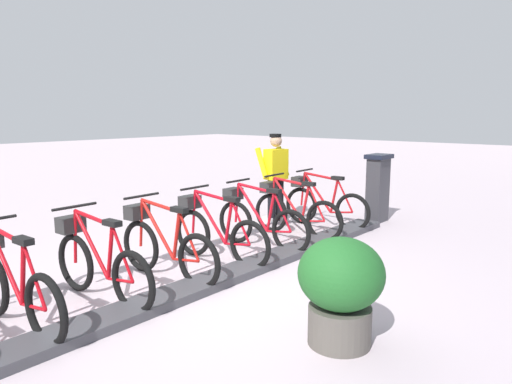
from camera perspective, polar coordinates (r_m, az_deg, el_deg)
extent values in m
plane|color=beige|center=(5.76, -5.40, -11.17)|extent=(60.00, 60.00, 0.00)
cube|color=#47474C|center=(5.75, -5.40, -10.71)|extent=(0.44, 8.02, 0.10)
cube|color=#38383D|center=(9.17, 14.51, 0.21)|extent=(0.28, 0.44, 1.20)
cube|color=#194C8C|center=(9.19, 13.76, 2.46)|extent=(0.03, 0.30, 0.40)
cube|color=black|center=(9.10, 14.68, 4.19)|extent=(0.36, 0.52, 0.08)
torus|color=black|center=(8.35, 11.61, -2.43)|extent=(0.67, 0.10, 0.67)
torus|color=black|center=(8.85, 5.51, -1.61)|extent=(0.67, 0.10, 0.67)
cylinder|color=red|center=(8.62, 7.46, -0.04)|extent=(0.60, 0.07, 0.70)
cylinder|color=red|center=(8.46, 9.45, -0.51)|extent=(0.16, 0.05, 0.61)
cylinder|color=red|center=(8.55, 7.85, 1.90)|extent=(0.69, 0.08, 0.11)
cylinder|color=red|center=(8.45, 10.31, -2.44)|extent=(0.43, 0.05, 0.09)
cylinder|color=red|center=(8.36, 10.73, -0.48)|extent=(0.33, 0.05, 0.56)
cylinder|color=red|center=(8.78, 5.70, 0.34)|extent=(0.10, 0.04, 0.62)
cube|color=black|center=(8.39, 9.87, 1.67)|extent=(0.22, 0.11, 0.06)
cylinder|color=black|center=(8.71, 5.91, 2.64)|extent=(0.06, 0.54, 0.03)
cube|color=#2D2D2D|center=(8.80, 5.28, 1.28)|extent=(0.21, 0.29, 0.18)
torus|color=black|center=(7.58, 8.29, -3.53)|extent=(0.67, 0.10, 0.67)
torus|color=black|center=(8.14, 1.85, -2.54)|extent=(0.67, 0.10, 0.67)
cylinder|color=red|center=(7.89, 3.88, -0.87)|extent=(0.60, 0.07, 0.70)
cylinder|color=red|center=(7.72, 5.98, -1.40)|extent=(0.16, 0.05, 0.61)
cylinder|color=red|center=(7.81, 4.27, 1.25)|extent=(0.69, 0.08, 0.11)
cylinder|color=red|center=(7.69, 6.91, -3.52)|extent=(0.43, 0.05, 0.09)
cylinder|color=red|center=(7.60, 7.34, -1.38)|extent=(0.33, 0.05, 0.56)
cylinder|color=red|center=(8.06, 2.04, -0.43)|extent=(0.10, 0.04, 0.62)
cube|color=black|center=(7.63, 6.41, 0.98)|extent=(0.22, 0.11, 0.06)
cylinder|color=black|center=(7.99, 2.23, 2.07)|extent=(0.06, 0.54, 0.03)
cube|color=#2D2D2D|center=(8.09, 1.58, 0.59)|extent=(0.21, 0.29, 0.18)
torus|color=black|center=(6.86, 4.25, -4.85)|extent=(0.67, 0.10, 0.67)
torus|color=black|center=(7.47, -2.48, -3.64)|extent=(0.67, 0.10, 0.67)
cylinder|color=red|center=(7.20, -0.42, -1.85)|extent=(0.60, 0.07, 0.70)
cylinder|color=red|center=(7.00, 1.79, -2.47)|extent=(0.16, 0.05, 0.61)
cylinder|color=red|center=(7.11, -0.04, 0.46)|extent=(0.69, 0.08, 0.11)
cylinder|color=red|center=(6.98, 2.79, -4.81)|extent=(0.43, 0.05, 0.09)
cylinder|color=red|center=(6.88, 3.22, -2.46)|extent=(0.33, 0.05, 0.56)
cylinder|color=red|center=(7.39, -2.32, -1.35)|extent=(0.10, 0.04, 0.62)
cube|color=black|center=(6.91, 2.20, 0.15)|extent=(0.22, 0.11, 0.06)
cylinder|color=black|center=(7.31, -2.16, 1.38)|extent=(0.06, 0.54, 0.03)
cube|color=#2D2D2D|center=(7.42, -2.80, -0.23)|extent=(0.21, 0.29, 0.18)
torus|color=black|center=(6.18, -0.74, -6.44)|extent=(0.67, 0.10, 0.67)
torus|color=black|center=(6.86, -7.64, -4.91)|extent=(0.67, 0.10, 0.67)
cylinder|color=red|center=(6.56, -5.59, -3.02)|extent=(0.60, 0.07, 0.70)
cylinder|color=red|center=(6.34, -3.33, -3.75)|extent=(0.16, 0.05, 0.61)
cylinder|color=red|center=(6.46, -5.25, -0.49)|extent=(0.69, 0.08, 0.11)
cylinder|color=red|center=(6.31, -2.26, -6.35)|extent=(0.43, 0.05, 0.09)
cylinder|color=red|center=(6.20, -1.85, -3.78)|extent=(0.33, 0.05, 0.56)
cylinder|color=red|center=(6.77, -7.52, -2.43)|extent=(0.10, 0.04, 0.62)
cube|color=black|center=(6.24, -2.95, -0.87)|extent=(0.22, 0.11, 0.06)
cylinder|color=black|center=(6.68, -7.41, 0.54)|extent=(0.06, 0.54, 0.03)
cube|color=#2D2D2D|center=(6.80, -8.02, -1.20)|extent=(0.21, 0.29, 0.18)
torus|color=black|center=(5.56, -6.95, -8.34)|extent=(0.67, 0.10, 0.67)
torus|color=black|center=(6.31, -13.78, -6.36)|extent=(0.67, 0.10, 0.67)
cylinder|color=red|center=(5.99, -11.84, -4.39)|extent=(0.60, 0.07, 0.70)
cylinder|color=red|center=(5.74, -9.60, -5.27)|extent=(0.16, 0.05, 0.61)
cylinder|color=red|center=(5.88, -11.56, -1.64)|extent=(0.69, 0.08, 0.11)
cylinder|color=red|center=(5.71, -8.48, -8.17)|extent=(0.43, 0.05, 0.09)
cylinder|color=red|center=(5.59, -8.12, -5.36)|extent=(0.33, 0.05, 0.56)
cylinder|color=red|center=(6.22, -13.72, -3.69)|extent=(0.10, 0.04, 0.62)
cube|color=black|center=(5.63, -9.28, -2.12)|extent=(0.22, 0.11, 0.06)
cylinder|color=black|center=(6.12, -13.67, -0.47)|extent=(0.06, 0.54, 0.03)
cube|color=#2D2D2D|center=(6.25, -14.22, -2.35)|extent=(0.21, 0.29, 0.18)
torus|color=black|center=(5.03, -14.67, -10.53)|extent=(0.67, 0.10, 0.67)
torus|color=black|center=(5.86, -21.01, -7.97)|extent=(0.67, 0.10, 0.67)
cylinder|color=red|center=(5.50, -19.32, -5.96)|extent=(0.60, 0.07, 0.70)
cylinder|color=red|center=(5.23, -17.24, -7.03)|extent=(0.16, 0.05, 0.61)
cylinder|color=red|center=(5.38, -19.14, -3.00)|extent=(0.69, 0.08, 0.11)
cylinder|color=red|center=(5.20, -16.11, -10.25)|extent=(0.43, 0.05, 0.09)
cylinder|color=red|center=(5.06, -15.86, -7.21)|extent=(0.33, 0.05, 0.56)
cylinder|color=red|center=(5.75, -21.04, -5.11)|extent=(0.10, 0.04, 0.62)
cube|color=black|center=(5.10, -17.03, -3.60)|extent=(0.22, 0.11, 0.06)
cylinder|color=black|center=(5.65, -21.09, -1.65)|extent=(0.06, 0.54, 0.03)
cube|color=#2D2D2D|center=(5.79, -21.53, -3.65)|extent=(0.21, 0.29, 0.18)
torus|color=black|center=(4.61, -24.12, -12.93)|extent=(0.67, 0.10, 0.67)
cylinder|color=red|center=(5.13, -28.11, -7.66)|extent=(0.60, 0.07, 0.70)
cylinder|color=red|center=(4.84, -26.39, -8.95)|extent=(0.16, 0.05, 0.61)
cylinder|color=red|center=(5.00, -28.09, -4.52)|extent=(0.69, 0.08, 0.11)
cylinder|color=red|center=(4.80, -25.33, -12.48)|extent=(0.43, 0.05, 0.09)
cylinder|color=red|center=(4.65, -25.25, -9.25)|extent=(0.33, 0.05, 0.56)
cube|color=black|center=(4.70, -26.36, -5.30)|extent=(0.22, 0.11, 0.06)
cube|color=white|center=(8.92, 1.59, -3.35)|extent=(0.28, 0.16, 0.10)
cube|color=white|center=(8.97, 3.16, -3.28)|extent=(0.28, 0.16, 0.10)
cylinder|color=black|center=(8.81, 1.90, -0.99)|extent=(0.15, 0.15, 0.82)
cylinder|color=black|center=(8.94, 2.88, -0.84)|extent=(0.15, 0.15, 0.82)
cube|color=yellow|center=(8.77, 2.42, 3.39)|extent=(0.33, 0.44, 0.56)
cylinder|color=yellow|center=(8.68, 0.70, 3.52)|extent=(0.35, 0.16, 0.57)
cylinder|color=yellow|center=(9.02, 3.25, 3.73)|extent=(0.35, 0.16, 0.57)
sphere|color=tan|center=(8.74, 2.44, 6.19)|extent=(0.22, 0.22, 0.22)
cylinder|color=black|center=(8.75, 2.36, 6.85)|extent=(0.22, 0.22, 0.06)
cylinder|color=#59544C|center=(4.40, 10.07, -15.57)|extent=(0.56, 0.56, 0.35)
ellipsoid|color=#236929|center=(4.23, 10.26, -9.72)|extent=(0.76, 0.76, 0.64)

